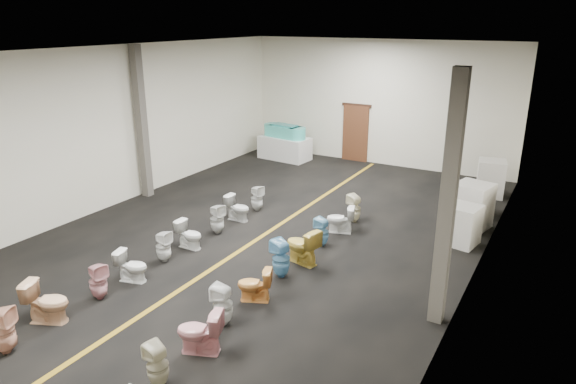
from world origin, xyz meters
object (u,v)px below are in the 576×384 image
object	(u,v)px
toilet_left_5	(163,246)
appliance_crate_b	(472,206)
toilet_right_10	(354,208)
toilet_left_8	(238,208)
bathtub	(285,132)
toilet_right_2	(157,365)
toilet_right_3	(200,332)
toilet_left_1	(3,331)
toilet_right_8	(322,232)
toilet_right_9	(340,219)
toilet_right_4	(223,305)
toilet_left_2	(47,302)
appliance_crate_c	(480,199)
toilet_left_3	(98,281)
toilet_left_7	(217,219)
toilet_left_9	(257,198)
toilet_left_6	(189,235)
toilet_left_4	(132,266)
toilet_right_5	(255,285)
toilet_right_7	(302,246)
display_table	(285,148)
appliance_crate_d	(491,178)
appliance_crate_a	(462,225)

from	to	relation	value
toilet_left_5	appliance_crate_b	bearing A→B (deg)	-46.51
toilet_right_10	toilet_left_8	bearing A→B (deg)	-37.63
bathtub	toilet_left_5	distance (m)	9.25
toilet_right_2	toilet_right_3	distance (m)	0.95
toilet_left_1	toilet_right_8	bearing A→B (deg)	-46.90
toilet_right_3	toilet_right_9	bearing A→B (deg)	159.68
toilet_right_2	toilet_right_4	size ratio (longest dim) A/B	0.93
toilet_left_2	appliance_crate_c	bearing A→B (deg)	-55.04
toilet_left_3	toilet_left_7	world-z (taller)	toilet_left_7
toilet_left_8	toilet_right_10	world-z (taller)	toilet_right_10
toilet_left_9	toilet_right_8	xyz separation A→B (m)	(2.65, -1.22, -0.01)
toilet_left_5	toilet_right_3	bearing A→B (deg)	-129.10
toilet_left_6	toilet_right_3	world-z (taller)	toilet_right_3
toilet_left_4	toilet_right_5	size ratio (longest dim) A/B	0.99
toilet_right_2	toilet_right_5	world-z (taller)	toilet_right_2
toilet_right_7	toilet_right_3	bearing A→B (deg)	14.61
toilet_left_5	toilet_right_8	distance (m)	3.69
display_table	toilet_right_4	distance (m)	11.37
appliance_crate_d	toilet_right_7	size ratio (longest dim) A/B	1.34
toilet_left_3	appliance_crate_a	bearing A→B (deg)	-29.75
toilet_left_8	toilet_right_2	xyz separation A→B (m)	(2.78, -6.02, 0.02)
toilet_left_8	toilet_right_2	world-z (taller)	toilet_right_2
bathtub	toilet_left_9	bearing A→B (deg)	-58.38
toilet_left_1	toilet_right_4	xyz separation A→B (m)	(2.60, 2.43, -0.03)
toilet_right_5	toilet_right_8	size ratio (longest dim) A/B	0.95
toilet_right_3	toilet_right_10	world-z (taller)	toilet_right_3
appliance_crate_b	toilet_right_8	bearing A→B (deg)	-133.91
appliance_crate_b	toilet_right_8	world-z (taller)	appliance_crate_b
bathtub	toilet_right_10	xyz separation A→B (m)	(4.86, -4.68, -0.69)
appliance_crate_c	toilet_right_8	distance (m)	5.04
toilet_right_10	appliance_crate_c	bearing A→B (deg)	155.21
toilet_right_9	toilet_right_3	bearing A→B (deg)	-17.84
display_table	toilet_right_2	bearing A→B (deg)	-68.14
toilet_right_3	toilet_right_10	bearing A→B (deg)	159.33
display_table	toilet_right_5	xyz separation A→B (m)	(4.77, -9.39, -0.09)
appliance_crate_c	toilet_left_1	xyz separation A→B (m)	(-5.51, -10.45, 0.01)
toilet_left_9	toilet_right_8	world-z (taller)	toilet_left_9
appliance_crate_c	toilet_right_9	bearing A→B (deg)	-131.35
toilet_left_5	toilet_right_7	distance (m)	3.10
toilet_left_8	toilet_left_9	bearing A→B (deg)	-4.00
appliance_crate_b	toilet_right_7	world-z (taller)	appliance_crate_b
appliance_crate_d	toilet_left_2	size ratio (longest dim) A/B	1.41
appliance_crate_d	toilet_right_3	size ratio (longest dim) A/B	1.46
toilet_right_7	appliance_crate_c	bearing A→B (deg)	164.59
appliance_crate_c	toilet_right_7	bearing A→B (deg)	-118.67
toilet_right_3	toilet_left_9	bearing A→B (deg)	-176.03
toilet_left_3	toilet_right_9	bearing A→B (deg)	-14.84
toilet_left_3	toilet_left_8	world-z (taller)	toilet_left_3
toilet_right_3	appliance_crate_c	bearing A→B (deg)	141.85
toilet_right_2	toilet_left_4	bearing A→B (deg)	-115.18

